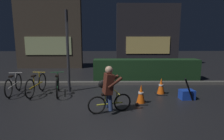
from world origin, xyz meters
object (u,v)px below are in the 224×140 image
at_px(parked_bike_left_mid, 36,85).
at_px(traffic_cone_near, 141,94).
at_px(street_post, 68,52).
at_px(blue_crate, 187,94).
at_px(parked_bike_center_left, 58,85).
at_px(closed_umbrella, 189,90).
at_px(traffic_cone_far, 161,86).
at_px(cyclist, 109,89).
at_px(parked_bike_leftmost, 14,85).

bearing_deg(parked_bike_left_mid, traffic_cone_near, -101.84).
height_order(street_post, blue_crate, street_post).
xyz_separation_m(street_post, parked_bike_center_left, (-0.33, -0.31, -1.10)).
distance_m(parked_bike_left_mid, closed_umbrella, 5.04).
xyz_separation_m(parked_bike_center_left, blue_crate, (4.28, -0.59, -0.19)).
xyz_separation_m(street_post, traffic_cone_far, (3.25, -0.39, -1.16)).
relative_size(blue_crate, cyclist, 0.35).
relative_size(street_post, cyclist, 2.31).
distance_m(parked_bike_leftmost, cyclist, 3.76).
height_order(street_post, closed_umbrella, street_post).
height_order(street_post, traffic_cone_near, street_post).
distance_m(parked_bike_center_left, traffic_cone_far, 3.58).
relative_size(parked_bike_left_mid, traffic_cone_far, 2.72).
bearing_deg(blue_crate, cyclist, -157.32).
distance_m(parked_bike_leftmost, traffic_cone_far, 5.14).
bearing_deg(blue_crate, street_post, 167.16).
bearing_deg(parked_bike_leftmost, traffic_cone_far, -97.99).
xyz_separation_m(cyclist, closed_umbrella, (2.46, 0.80, -0.25)).
bearing_deg(blue_crate, traffic_cone_far, 143.98).
distance_m(street_post, parked_bike_left_mid, 1.56).
bearing_deg(traffic_cone_near, closed_umbrella, 5.73).
bearing_deg(parked_bike_center_left, cyclist, -145.24).
bearing_deg(blue_crate, parked_bike_left_mid, 173.11).
bearing_deg(parked_bike_leftmost, traffic_cone_near, -110.21).
xyz_separation_m(parked_bike_center_left, traffic_cone_near, (2.74, -0.99, -0.05)).
relative_size(parked_bike_left_mid, closed_umbrella, 1.88).
bearing_deg(blue_crate, parked_bike_center_left, 172.19).
xyz_separation_m(street_post, parked_bike_leftmost, (-1.89, -0.23, -1.12)).
height_order(street_post, cyclist, street_post).
xyz_separation_m(parked_bike_leftmost, closed_umbrella, (5.78, -0.92, 0.06)).
height_order(traffic_cone_near, closed_umbrella, closed_umbrella).
bearing_deg(traffic_cone_near, blue_crate, 14.53).
distance_m(parked_bike_left_mid, traffic_cone_near, 3.61).
bearing_deg(cyclist, closed_umbrella, 1.45).
relative_size(parked_bike_left_mid, blue_crate, 3.63).
xyz_separation_m(parked_bike_center_left, traffic_cone_far, (3.58, -0.08, -0.05)).
bearing_deg(traffic_cone_far, parked_bike_leftmost, 178.16).
height_order(parked_bike_center_left, closed_umbrella, closed_umbrella).
bearing_deg(street_post, parked_bike_leftmost, -173.17).
relative_size(blue_crate, closed_umbrella, 0.52).
bearing_deg(traffic_cone_far, street_post, 173.13).
relative_size(street_post, parked_bike_center_left, 1.83).
relative_size(parked_bike_center_left, traffic_cone_near, 2.66).
xyz_separation_m(traffic_cone_far, blue_crate, (0.70, -0.51, -0.13)).
bearing_deg(closed_umbrella, parked_bike_leftmost, -39.34).
height_order(parked_bike_left_mid, parked_bike_center_left, parked_bike_center_left).
xyz_separation_m(street_post, traffic_cone_near, (2.40, -1.30, -1.15)).
height_order(street_post, parked_bike_center_left, street_post).
bearing_deg(traffic_cone_near, cyclist, -146.09).
distance_m(blue_crate, closed_umbrella, 0.34).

